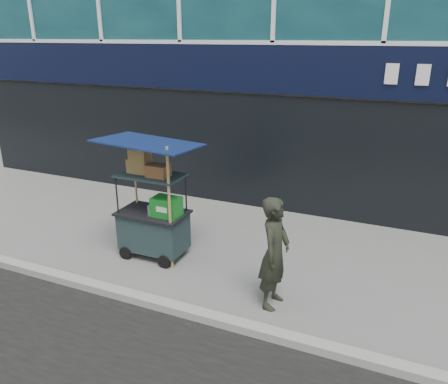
% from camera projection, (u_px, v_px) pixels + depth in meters
% --- Properties ---
extents(ground, '(80.00, 80.00, 0.00)m').
position_uv_depth(ground, '(180.00, 304.00, 6.10)').
color(ground, slate).
rests_on(ground, ground).
extents(curb, '(80.00, 0.18, 0.12)m').
position_uv_depth(curb, '(173.00, 308.00, 5.91)').
color(curb, '#989890').
rests_on(curb, ground).
extents(vendor_cart, '(1.51, 1.07, 2.04)m').
position_uv_depth(vendor_cart, '(154.00, 216.00, 7.20)').
color(vendor_cart, '#192A2A').
rests_on(vendor_cart, ground).
extents(vendor_man, '(0.41, 0.60, 1.58)m').
position_uv_depth(vendor_man, '(275.00, 253.00, 5.83)').
color(vendor_man, black).
rests_on(vendor_man, ground).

